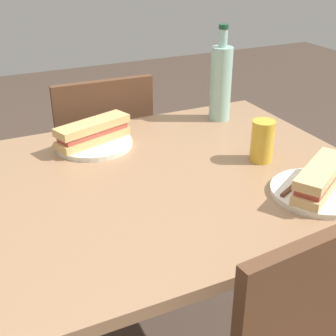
% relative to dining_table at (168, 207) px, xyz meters
% --- Properties ---
extents(dining_table, '(1.12, 0.90, 0.73)m').
position_rel_dining_table_xyz_m(dining_table, '(0.00, 0.00, 0.00)').
color(dining_table, '#997251').
rests_on(dining_table, ground).
extents(chair_far, '(0.41, 0.41, 0.86)m').
position_rel_dining_table_xyz_m(chair_far, '(-0.00, 0.65, -0.13)').
color(chair_far, brown).
rests_on(chair_far, ground).
extents(plate_near, '(0.24, 0.24, 0.01)m').
position_rel_dining_table_xyz_m(plate_near, '(0.30, -0.27, 0.11)').
color(plate_near, silver).
rests_on(plate_near, dining_table).
extents(baguette_sandwich_near, '(0.24, 0.18, 0.07)m').
position_rel_dining_table_xyz_m(baguette_sandwich_near, '(0.30, -0.27, 0.16)').
color(baguette_sandwich_near, '#DBB77A').
rests_on(baguette_sandwich_near, plate_near).
extents(knife_near, '(0.17, 0.09, 0.01)m').
position_rel_dining_table_xyz_m(knife_near, '(0.26, -0.22, 0.13)').
color(knife_near, silver).
rests_on(knife_near, plate_near).
extents(plate_far, '(0.24, 0.24, 0.01)m').
position_rel_dining_table_xyz_m(plate_far, '(-0.13, 0.28, 0.11)').
color(plate_far, silver).
rests_on(plate_far, dining_table).
extents(baguette_sandwich_far, '(0.26, 0.15, 0.07)m').
position_rel_dining_table_xyz_m(baguette_sandwich_far, '(-0.13, 0.28, 0.16)').
color(baguette_sandwich_far, tan).
rests_on(baguette_sandwich_far, plate_far).
extents(knife_far, '(0.18, 0.04, 0.01)m').
position_rel_dining_table_xyz_m(knife_far, '(-0.16, 0.33, 0.13)').
color(knife_far, silver).
rests_on(knife_far, plate_far).
extents(water_bottle, '(0.08, 0.08, 0.33)m').
position_rel_dining_table_xyz_m(water_bottle, '(0.36, 0.32, 0.24)').
color(water_bottle, '#99C6B7').
rests_on(water_bottle, dining_table).
extents(beer_glass, '(0.07, 0.07, 0.12)m').
position_rel_dining_table_xyz_m(beer_glass, '(0.29, -0.04, 0.17)').
color(beer_glass, gold).
rests_on(beer_glass, dining_table).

